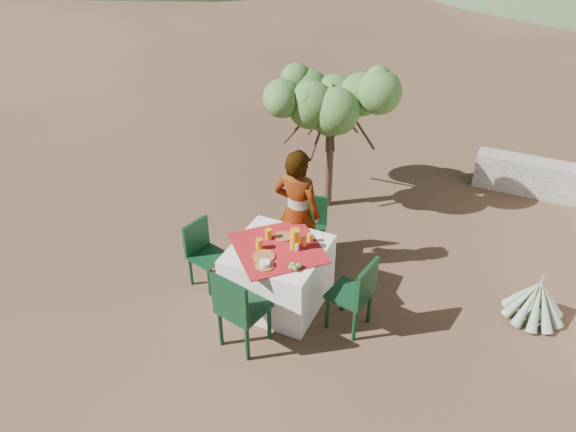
# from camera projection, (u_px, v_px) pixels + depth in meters

# --- Properties ---
(ground) EXTENTS (160.00, 160.00, 0.00)m
(ground) POSITION_uv_depth(u_px,v_px,m) (248.00, 263.00, 7.26)
(ground) COLOR #332217
(ground) RESTS_ON ground
(table) EXTENTS (1.30, 1.30, 0.76)m
(table) POSITION_uv_depth(u_px,v_px,m) (278.00, 274.00, 6.47)
(table) COLOR silver
(table) RESTS_ON ground
(chair_far) EXTENTS (0.47, 0.47, 0.85)m
(chair_far) POSITION_uv_depth(u_px,v_px,m) (310.00, 225.00, 7.14)
(chair_far) COLOR black
(chair_far) RESTS_ON ground
(chair_near) EXTENTS (0.54, 0.54, 0.98)m
(chair_near) POSITION_uv_depth(u_px,v_px,m) (238.00, 308.00, 5.75)
(chair_near) COLOR black
(chair_near) RESTS_ON ground
(chair_left) EXTENTS (0.47, 0.47, 0.84)m
(chair_left) POSITION_uv_depth(u_px,v_px,m) (203.00, 250.00, 6.71)
(chair_left) COLOR black
(chair_left) RESTS_ON ground
(chair_right) EXTENTS (0.49, 0.49, 0.91)m
(chair_right) POSITION_uv_depth(u_px,v_px,m) (356.00, 293.00, 6.01)
(chair_right) COLOR black
(chair_right) RESTS_ON ground
(person) EXTENTS (0.63, 0.43, 1.67)m
(person) POSITION_uv_depth(u_px,v_px,m) (297.00, 213.00, 6.73)
(person) COLOR #8C6651
(person) RESTS_ON ground
(shrub_tree) EXTENTS (1.63, 1.59, 1.91)m
(shrub_tree) POSITION_uv_depth(u_px,v_px,m) (337.00, 109.00, 7.66)
(shrub_tree) COLOR #483124
(shrub_tree) RESTS_ON ground
(agave) EXTENTS (0.68, 0.69, 0.73)m
(agave) POSITION_uv_depth(u_px,v_px,m) (536.00, 300.00, 6.29)
(agave) COLOR gray
(agave) RESTS_ON ground
(stone_wall) EXTENTS (2.60, 0.35, 0.55)m
(stone_wall) POSITION_uv_depth(u_px,v_px,m) (564.00, 183.00, 8.44)
(stone_wall) COLOR gray
(stone_wall) RESTS_ON ground
(plate_far) EXTENTS (0.21, 0.21, 0.01)m
(plate_far) POSITION_uv_depth(u_px,v_px,m) (283.00, 236.00, 6.43)
(plate_far) COLOR brown
(plate_far) RESTS_ON table
(plate_near) EXTENTS (0.25, 0.25, 0.01)m
(plate_near) POSITION_uv_depth(u_px,v_px,m) (264.00, 256.00, 6.11)
(plate_near) COLOR brown
(plate_near) RESTS_ON table
(glass_far) EXTENTS (0.08, 0.08, 0.12)m
(glass_far) POSITION_uv_depth(u_px,v_px,m) (268.00, 234.00, 6.37)
(glass_far) COLOR orange
(glass_far) RESTS_ON table
(glass_near) EXTENTS (0.08, 0.08, 0.13)m
(glass_near) POSITION_uv_depth(u_px,v_px,m) (259.00, 244.00, 6.21)
(glass_near) COLOR orange
(glass_near) RESTS_ON table
(juice_pitcher) EXTENTS (0.11, 0.11, 0.24)m
(juice_pitcher) POSITION_uv_depth(u_px,v_px,m) (295.00, 239.00, 6.18)
(juice_pitcher) COLOR orange
(juice_pitcher) RESTS_ON table
(bowl_plate) EXTENTS (0.21, 0.21, 0.01)m
(bowl_plate) POSITION_uv_depth(u_px,v_px,m) (265.00, 265.00, 5.98)
(bowl_plate) COLOR brown
(bowl_plate) RESTS_ON table
(white_bowl) EXTENTS (0.12, 0.12, 0.04)m
(white_bowl) POSITION_uv_depth(u_px,v_px,m) (265.00, 263.00, 5.96)
(white_bowl) COLOR silver
(white_bowl) RESTS_ON bowl_plate
(jar_left) EXTENTS (0.07, 0.07, 0.11)m
(jar_left) POSITION_uv_depth(u_px,v_px,m) (304.00, 242.00, 6.26)
(jar_left) COLOR orange
(jar_left) RESTS_ON table
(jar_right) EXTENTS (0.06, 0.06, 0.10)m
(jar_right) POSITION_uv_depth(u_px,v_px,m) (310.00, 237.00, 6.34)
(jar_right) COLOR orange
(jar_right) RESTS_ON table
(napkin_holder) EXTENTS (0.09, 0.07, 0.10)m
(napkin_holder) POSITION_uv_depth(u_px,v_px,m) (295.00, 246.00, 6.20)
(napkin_holder) COLOR silver
(napkin_holder) RESTS_ON table
(fruit_cluster) EXTENTS (0.12, 0.11, 0.06)m
(fruit_cluster) POSITION_uv_depth(u_px,v_px,m) (294.00, 266.00, 5.92)
(fruit_cluster) COLOR olive
(fruit_cluster) RESTS_ON table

